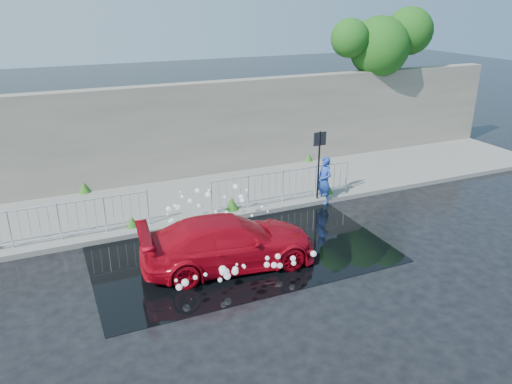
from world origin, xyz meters
The scene contains 13 objects.
ground centered at (0.00, 0.00, 0.00)m, with size 90.00×90.00×0.00m, color black.
pavement centered at (0.00, 5.00, 0.07)m, with size 30.00×4.00×0.15m, color slate.
curb centered at (0.00, 3.00, 0.08)m, with size 30.00×0.25×0.16m, color slate.
retaining_wall centered at (0.00, 7.20, 1.90)m, with size 30.00×0.60×3.50m, color #6B645A.
puddle centered at (0.50, 1.00, 0.01)m, with size 8.00×5.00×0.01m, color black.
sign_post centered at (4.20, 3.10, 1.72)m, with size 0.45×0.06×2.50m.
tree centered at (9.73, 7.42, 4.78)m, with size 4.81×2.55×6.22m.
railing_left centered at (-4.00, 3.35, 0.74)m, with size 5.05×0.05×1.10m.
railing_right centered at (3.00, 3.35, 0.74)m, with size 5.05×0.05×1.10m.
weeds centered at (-0.18, 4.45, 0.33)m, with size 12.17×3.93×0.43m.
water_spray centered at (-0.13, 0.68, 0.73)m, with size 3.67×5.49×1.02m.
red_car centered at (-0.06, 0.33, 0.66)m, with size 1.85×4.56×1.32m, color #A50615.
person centered at (4.39, 3.00, 0.81)m, with size 0.59×0.39×1.63m, color #2140A5.
Camera 1 is at (-4.05, -10.48, 6.56)m, focal length 35.00 mm.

